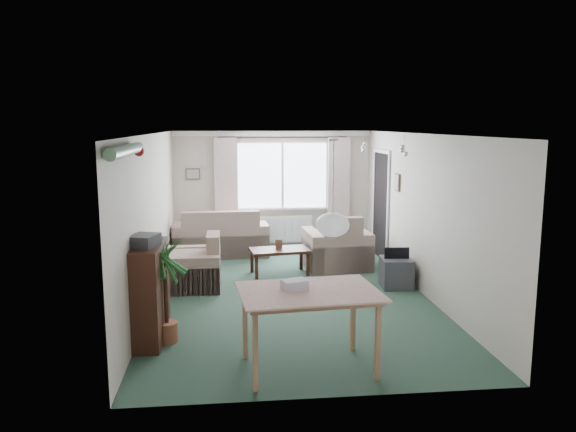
{
  "coord_description": "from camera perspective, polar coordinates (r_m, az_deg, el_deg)",
  "views": [
    {
      "loc": [
        -0.9,
        -8.11,
        2.55
      ],
      "look_at": [
        0.0,
        0.3,
        1.15
      ],
      "focal_mm": 35.0,
      "sensor_mm": 36.0,
      "label": 1
    }
  ],
  "objects": [
    {
      "name": "bookshelf",
      "position": [
        6.84,
        -13.85,
        -7.6
      ],
      "size": [
        0.35,
        0.96,
        1.16
      ],
      "primitive_type": "cube",
      "rotation": [
        0.0,
        0.0,
        -0.04
      ],
      "color": "black",
      "rests_on": "ground"
    },
    {
      "name": "photo_frame",
      "position": [
        9.56,
        -0.93,
        -2.86
      ],
      "size": [
        0.12,
        0.06,
        0.16
      ],
      "primitive_type": "cube",
      "rotation": [
        0.0,
        0.0,
        -0.38
      ],
      "color": "#4E3828",
      "rests_on": "coffee_table"
    },
    {
      "name": "wall_picture_back",
      "position": [
        11.4,
        -9.64,
        4.24
      ],
      "size": [
        0.28,
        0.03,
        0.22
      ],
      "primitive_type": "cube",
      "color": "brown"
    },
    {
      "name": "curtain_rod",
      "position": [
        11.32,
        -0.54,
        7.98
      ],
      "size": [
        2.6,
        0.03,
        0.03
      ],
      "primitive_type": "cube",
      "color": "black"
    },
    {
      "name": "pendant_lamp",
      "position": [
        6.01,
        4.55,
        -0.89
      ],
      "size": [
        0.36,
        0.36,
        0.36
      ],
      "primitive_type": "sphere",
      "color": "white"
    },
    {
      "name": "armchair_left",
      "position": [
        8.92,
        -9.82,
        -4.52
      ],
      "size": [
        0.9,
        0.95,
        0.85
      ],
      "primitive_type": "cube",
      "rotation": [
        0.0,
        0.0,
        -1.57
      ],
      "color": "tan",
      "rests_on": "ground"
    },
    {
      "name": "tinsel_garland",
      "position": [
        5.9,
        -16.14,
        6.41
      ],
      "size": [
        1.6,
        1.6,
        0.12
      ],
      "primitive_type": "cylinder",
      "color": "#196626"
    },
    {
      "name": "sofa",
      "position": [
        11.06,
        -6.9,
        -1.58
      ],
      "size": [
        1.87,
        1.05,
        0.91
      ],
      "primitive_type": "cube",
      "rotation": [
        0.0,
        0.0,
        3.19
      ],
      "color": "beige",
      "rests_on": "ground"
    },
    {
      "name": "coffee_table",
      "position": [
        9.59,
        -0.87,
        -4.65
      ],
      "size": [
        1.04,
        0.67,
        0.44
      ],
      "primitive_type": "cube",
      "rotation": [
        0.0,
        0.0,
        0.13
      ],
      "color": "black",
      "rests_on": "ground"
    },
    {
      "name": "curtain_left",
      "position": [
        11.31,
        -6.34,
        2.85
      ],
      "size": [
        0.45,
        0.08,
        2.0
      ],
      "primitive_type": "cube",
      "color": "beige"
    },
    {
      "name": "dining_table",
      "position": [
        5.96,
        2.09,
        -11.58
      ],
      "size": [
        1.41,
        1.01,
        0.83
      ],
      "primitive_type": "cube",
      "rotation": [
        0.0,
        0.0,
        0.09
      ],
      "color": "tan",
      "rests_on": "ground"
    },
    {
      "name": "houseplant",
      "position": [
        6.75,
        -12.32,
        -7.31
      ],
      "size": [
        0.66,
        0.66,
        1.27
      ],
      "primitive_type": "cylinder",
      "rotation": [
        0.0,
        0.0,
        -0.25
      ],
      "color": "#1F4C1A",
      "rests_on": "ground"
    },
    {
      "name": "ground",
      "position": [
        8.55,
        0.22,
        -7.96
      ],
      "size": [
        6.5,
        6.5,
        0.0
      ],
      "primitive_type": "plane",
      "color": "#284335"
    },
    {
      "name": "tv_cube",
      "position": [
        9.02,
        10.92,
        -5.68
      ],
      "size": [
        0.5,
        0.54,
        0.46
      ],
      "primitive_type": "cube",
      "rotation": [
        0.0,
        0.0,
        -0.08
      ],
      "color": "#333237",
      "rests_on": "ground"
    },
    {
      "name": "armchair_corner",
      "position": [
        10.04,
        4.96,
        -2.5
      ],
      "size": [
        1.15,
        1.09,
        0.97
      ],
      "primitive_type": "cube",
      "rotation": [
        0.0,
        0.0,
        3.2
      ],
      "color": "beige",
      "rests_on": "ground"
    },
    {
      "name": "doorway",
      "position": [
        10.82,
        9.42,
        1.04
      ],
      "size": [
        0.03,
        0.95,
        2.0
      ],
      "primitive_type": "cube",
      "color": "black"
    },
    {
      "name": "gift_box",
      "position": [
        5.85,
        0.67,
        -7.07
      ],
      "size": [
        0.29,
        0.25,
        0.12
      ],
      "primitive_type": "cube",
      "rotation": [
        0.0,
        0.0,
        0.3
      ],
      "color": "silver",
      "rests_on": "dining_table"
    },
    {
      "name": "hifi_box",
      "position": [
        6.58,
        -14.44,
        -2.45
      ],
      "size": [
        0.38,
        0.42,
        0.14
      ],
      "primitive_type": "cube",
      "rotation": [
        0.0,
        0.0,
        -0.33
      ],
      "color": "#313235",
      "rests_on": "bookshelf"
    },
    {
      "name": "radiator",
      "position": [
        11.56,
        -0.55,
        -1.32
      ],
      "size": [
        1.2,
        0.1,
        0.55
      ],
      "primitive_type": "cube",
      "color": "white"
    },
    {
      "name": "bauble_cluster_a",
      "position": [
        9.28,
        7.67,
        7.28
      ],
      "size": [
        0.2,
        0.2,
        0.2
      ],
      "primitive_type": "sphere",
      "color": "silver"
    },
    {
      "name": "curtain_right",
      "position": [
        11.53,
        5.18,
        2.99
      ],
      "size": [
        0.45,
        0.08,
        2.0
      ],
      "primitive_type": "cube",
      "color": "beige"
    },
    {
      "name": "wall_picture_right",
      "position": [
        9.8,
        11.04,
        3.37
      ],
      "size": [
        0.03,
        0.24,
        0.3
      ],
      "primitive_type": "cube",
      "color": "brown"
    },
    {
      "name": "pet_bed",
      "position": [
        8.44,
        7.04,
        -7.84
      ],
      "size": [
        0.64,
        0.64,
        0.12
      ],
      "primitive_type": "cylinder",
      "rotation": [
        0.0,
        0.0,
        0.08
      ],
      "color": "navy",
      "rests_on": "ground"
    },
    {
      "name": "bauble_cluster_b",
      "position": [
        8.21,
        11.72,
        6.9
      ],
      "size": [
        0.2,
        0.2,
        0.2
      ],
      "primitive_type": "sphere",
      "color": "silver"
    },
    {
      "name": "window",
      "position": [
        11.44,
        -0.58,
        4.13
      ],
      "size": [
        1.8,
        0.03,
        1.3
      ],
      "primitive_type": "cube",
      "color": "white"
    }
  ]
}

